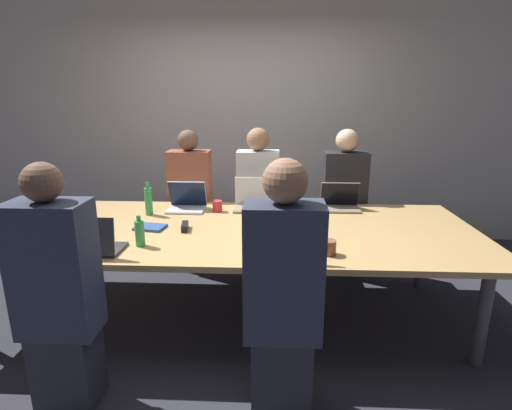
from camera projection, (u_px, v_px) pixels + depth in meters
ground_plane at (230, 313)px, 3.18m from camera, size 24.00×24.00×0.00m
curtain_wall at (246, 120)px, 4.61m from camera, size 12.00×0.06×2.80m
conference_table at (229, 233)px, 3.00m from camera, size 3.67×1.44×0.72m
laptop_far_center at (253, 200)px, 3.48m from camera, size 0.33×0.26×0.27m
person_far_center at (258, 202)px, 3.90m from camera, size 0.40×0.24×1.39m
laptop_far_midleft at (187, 202)px, 3.44m from camera, size 0.32×0.25×0.25m
person_far_midleft at (191, 203)px, 3.91m from camera, size 0.40×0.24×1.37m
cup_far_midleft at (217, 206)px, 3.39m from camera, size 0.08×0.08×0.09m
bottle_far_midleft at (149, 201)px, 3.28m from camera, size 0.06×0.06×0.28m
laptop_near_left at (92, 243)px, 2.47m from camera, size 0.34×0.25×0.25m
person_near_left at (58, 295)px, 2.10m from camera, size 0.40×0.24×1.37m
cup_near_left at (55, 242)px, 2.55m from camera, size 0.09×0.09×0.10m
bottle_near_left at (140, 233)px, 2.60m from camera, size 0.06×0.06×0.21m
laptop_near_midright at (286, 248)px, 2.40m from camera, size 0.34×0.25×0.25m
person_near_midright at (283, 295)px, 2.06m from camera, size 0.40×0.24×1.39m
cup_near_midright at (328, 247)px, 2.47m from camera, size 0.09×0.09×0.09m
laptop_far_right at (340, 201)px, 3.46m from camera, size 0.33×0.23×0.23m
person_far_right at (343, 204)px, 3.82m from camera, size 0.40×0.24×1.38m
stapler at (185, 227)px, 2.93m from camera, size 0.07×0.15×0.05m
notebook at (150, 227)px, 2.96m from camera, size 0.24×0.19×0.02m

